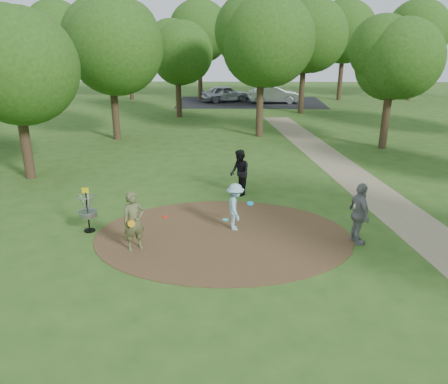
{
  "coord_description": "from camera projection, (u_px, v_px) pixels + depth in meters",
  "views": [
    {
      "loc": [
        0.28,
        -12.96,
        6.22
      ],
      "look_at": [
        0.0,
        1.2,
        1.1
      ],
      "focal_mm": 35.0,
      "sensor_mm": 36.0,
      "label": 1
    }
  ],
  "objects": [
    {
      "name": "player_walking_with_disc",
      "position": [
        240.0,
        173.0,
        17.69
      ],
      "size": [
        0.96,
        1.09,
        1.88
      ],
      "color": "black",
      "rests_on": "ground"
    },
    {
      "name": "car_right",
      "position": [
        274.0,
        95.0,
        41.75
      ],
      "size": [
        4.96,
        1.98,
        1.61
      ],
      "primitive_type": "imported",
      "rotation": [
        0.0,
        0.0,
        1.63
      ],
      "color": "#A2A5A9",
      "rests_on": "ground"
    },
    {
      "name": "parking_lot",
      "position": [
        250.0,
        102.0,
        42.47
      ],
      "size": [
        14.0,
        8.0,
        0.01
      ],
      "primitive_type": "cube",
      "color": "black",
      "rests_on": "ground"
    },
    {
      "name": "footpath",
      "position": [
        401.0,
        214.0,
        16.06
      ],
      "size": [
        7.55,
        39.89,
        0.01
      ],
      "primitive_type": "cube",
      "rotation": [
        0.0,
        0.0,
        0.14
      ],
      "color": "#8C7A5B",
      "rests_on": "ground"
    },
    {
      "name": "dirt_clearing",
      "position": [
        223.0,
        236.0,
        14.3
      ],
      "size": [
        8.4,
        8.4,
        0.02
      ],
      "primitive_type": "cylinder",
      "color": "#47301C",
      "rests_on": "ground"
    },
    {
      "name": "player_observer_with_disc",
      "position": [
        134.0,
        221.0,
        13.13
      ],
      "size": [
        0.81,
        0.74,
        1.85
      ],
      "color": "brown",
      "rests_on": "ground"
    },
    {
      "name": "tree_ring",
      "position": [
        300.0,
        58.0,
        19.72
      ],
      "size": [
        37.31,
        45.74,
        8.91
      ],
      "color": "#332316",
      "rests_on": "ground"
    },
    {
      "name": "disc_golf_basket",
      "position": [
        87.0,
        207.0,
        14.37
      ],
      "size": [
        0.63,
        0.63,
        1.54
      ],
      "color": "black",
      "rests_on": "ground"
    },
    {
      "name": "disc_ground_red",
      "position": [
        165.0,
        217.0,
        15.73
      ],
      "size": [
        0.22,
        0.22,
        0.02
      ],
      "primitive_type": "cylinder",
      "color": "red",
      "rests_on": "dirt_clearing"
    },
    {
      "name": "player_throwing_with_disc",
      "position": [
        235.0,
        207.0,
        14.53
      ],
      "size": [
        0.98,
        1.11,
        1.62
      ],
      "color": "#8DBED2",
      "rests_on": "ground"
    },
    {
      "name": "player_waiting_with_disc",
      "position": [
        359.0,
        214.0,
        13.48
      ],
      "size": [
        0.68,
        1.23,
        1.99
      ],
      "color": "gray",
      "rests_on": "ground"
    },
    {
      "name": "ground",
      "position": [
        223.0,
        236.0,
        14.3
      ],
      "size": [
        100.0,
        100.0,
        0.0
      ],
      "primitive_type": "plane",
      "color": "#2D5119",
      "rests_on": "ground"
    },
    {
      "name": "car_left",
      "position": [
        225.0,
        94.0,
        42.64
      ],
      "size": [
        4.99,
        3.28,
        1.58
      ],
      "primitive_type": "imported",
      "rotation": [
        0.0,
        0.0,
        1.9
      ],
      "color": "#ACAEB4",
      "rests_on": "ground"
    },
    {
      "name": "disc_ground_cyan",
      "position": [
        225.0,
        220.0,
        15.48
      ],
      "size": [
        0.22,
        0.22,
        0.02
      ],
      "primitive_type": "cylinder",
      "color": "#1BDFD1",
      "rests_on": "dirt_clearing"
    }
  ]
}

